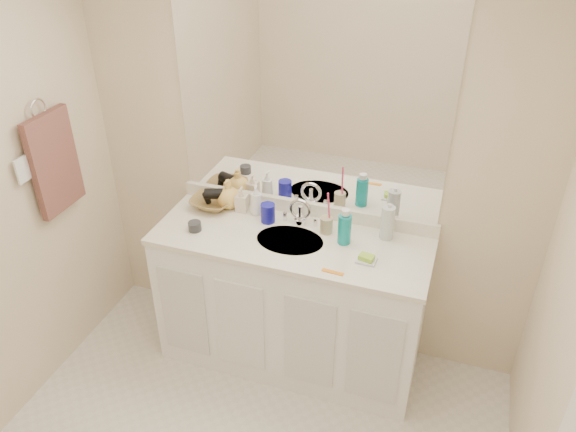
{
  "coord_description": "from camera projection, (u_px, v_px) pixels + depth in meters",
  "views": [
    {
      "loc": [
        0.8,
        -1.36,
        2.59
      ],
      "look_at": [
        0.0,
        0.97,
        1.05
      ],
      "focal_mm": 35.0,
      "sensor_mm": 36.0,
      "label": 1
    }
  ],
  "objects": [
    {
      "name": "dark_jar",
      "position": [
        195.0,
        226.0,
        3.09
      ],
      "size": [
        0.08,
        0.08,
        0.05
      ],
      "primitive_type": "cylinder",
      "rotation": [
        0.0,
        0.0,
        0.18
      ],
      "color": "#2D2F33",
      "rests_on": "countertop"
    },
    {
      "name": "soap_dish",
      "position": [
        366.0,
        260.0,
        2.86
      ],
      "size": [
        0.1,
        0.08,
        0.01
      ],
      "primitive_type": "cube",
      "rotation": [
        0.0,
        0.0,
        -0.04
      ],
      "color": "silver",
      "rests_on": "countertop"
    },
    {
      "name": "backsplash",
      "position": [
        306.0,
        208.0,
        3.23
      ],
      "size": [
        1.52,
        0.03,
        0.08
      ],
      "primitive_type": "cube",
      "color": "white",
      "rests_on": "countertop"
    },
    {
      "name": "toothbrush",
      "position": [
        329.0,
        209.0,
        3.01
      ],
      "size": [
        0.02,
        0.04,
        0.21
      ],
      "primitive_type": "cylinder",
      "rotation": [
        0.14,
        0.0,
        -0.37
      ],
      "color": "#E93D6C",
      "rests_on": "tan_cup"
    },
    {
      "name": "mirror",
      "position": [
        308.0,
        102.0,
        2.9
      ],
      "size": [
        1.48,
        0.01,
        1.2
      ],
      "primitive_type": "cube",
      "color": "white",
      "rests_on": "wall_back"
    },
    {
      "name": "wall_back",
      "position": [
        307.0,
        164.0,
        3.09
      ],
      "size": [
        2.6,
        0.02,
        2.4
      ],
      "primitive_type": "cube",
      "color": "beige",
      "rests_on": "floor"
    },
    {
      "name": "switch_plate",
      "position": [
        22.0,
        170.0,
        2.81
      ],
      "size": [
        0.01,
        0.08,
        0.13
      ],
      "primitive_type": "cube",
      "color": "white",
      "rests_on": "wall_left"
    },
    {
      "name": "sink_basin",
      "position": [
        290.0,
        242.0,
        3.03
      ],
      "size": [
        0.37,
        0.37,
        0.02
      ],
      "primitive_type": "cylinder",
      "color": "silver",
      "rests_on": "countertop"
    },
    {
      "name": "tan_cup",
      "position": [
        326.0,
        225.0,
        3.07
      ],
      "size": [
        0.09,
        0.09,
        0.09
      ],
      "primitive_type": "cylinder",
      "rotation": [
        0.0,
        0.0,
        -0.34
      ],
      "color": "tan",
      "rests_on": "countertop"
    },
    {
      "name": "soap_bottle_yellow",
      "position": [
        229.0,
        194.0,
        3.28
      ],
      "size": [
        0.15,
        0.15,
        0.18
      ],
      "primitive_type": "imported",
      "rotation": [
        0.0,
        0.0,
        -0.11
      ],
      "color": "#F3C55E",
      "rests_on": "countertop"
    },
    {
      "name": "wicker_basket",
      "position": [
        213.0,
        202.0,
        3.31
      ],
      "size": [
        0.27,
        0.27,
        0.06
      ],
      "primitive_type": "imported",
      "rotation": [
        0.0,
        0.0,
        -0.07
      ],
      "color": "olive",
      "rests_on": "countertop"
    },
    {
      "name": "hand_towel",
      "position": [
        55.0,
        163.0,
        2.99
      ],
      "size": [
        0.04,
        0.32,
        0.55
      ],
      "primitive_type": "cube",
      "color": "#502F2A",
      "rests_on": "towel_ring"
    },
    {
      "name": "blue_mug",
      "position": [
        268.0,
        213.0,
        3.16
      ],
      "size": [
        0.09,
        0.09,
        0.11
      ],
      "primitive_type": "cylinder",
      "rotation": [
        0.0,
        0.0,
        -0.07
      ],
      "color": "#17169C",
      "rests_on": "countertop"
    },
    {
      "name": "hair_dryer",
      "position": [
        216.0,
        194.0,
        3.27
      ],
      "size": [
        0.14,
        0.1,
        0.06
      ],
      "primitive_type": "cylinder",
      "rotation": [
        0.0,
        1.57,
        0.34
      ],
      "color": "black",
      "rests_on": "wicker_basket"
    },
    {
      "name": "clear_pump_bottle",
      "position": [
        387.0,
        223.0,
        2.99
      ],
      "size": [
        0.08,
        0.08,
        0.19
      ],
      "primitive_type": "cylinder",
      "rotation": [
        0.0,
        0.0,
        -0.13
      ],
      "color": "silver",
      "rests_on": "countertop"
    },
    {
      "name": "orange_comb",
      "position": [
        333.0,
        272.0,
        2.78
      ],
      "size": [
        0.11,
        0.03,
        0.0
      ],
      "primitive_type": "cube",
      "rotation": [
        0.0,
        0.0,
        -0.07
      ],
      "color": "orange",
      "rests_on": "countertop"
    },
    {
      "name": "countertop",
      "position": [
        291.0,
        240.0,
        3.05
      ],
      "size": [
        1.52,
        0.57,
        0.03
      ],
      "primitive_type": "cube",
      "color": "white",
      "rests_on": "vanity_cabinet"
    },
    {
      "name": "soap_bottle_cream",
      "position": [
        242.0,
        199.0,
        3.25
      ],
      "size": [
        0.07,
        0.07,
        0.15
      ],
      "primitive_type": "imported",
      "rotation": [
        0.0,
        0.0,
        0.07
      ],
      "color": "beige",
      "rests_on": "countertop"
    },
    {
      "name": "faucet",
      "position": [
        300.0,
        215.0,
        3.14
      ],
      "size": [
        0.02,
        0.02,
        0.11
      ],
      "primitive_type": "cylinder",
      "color": "silver",
      "rests_on": "countertop"
    },
    {
      "name": "green_soap",
      "position": [
        366.0,
        257.0,
        2.85
      ],
      "size": [
        0.08,
        0.07,
        0.03
      ],
      "primitive_type": "cube",
      "rotation": [
        0.0,
        0.0,
        -0.2
      ],
      "color": "#9AD433",
      "rests_on": "soap_dish"
    },
    {
      "name": "mouthwash_bottle",
      "position": [
        345.0,
        229.0,
        2.96
      ],
      "size": [
        0.08,
        0.08,
        0.17
      ],
      "primitive_type": "cylinder",
      "rotation": [
        0.0,
        0.0,
        0.09
      ],
      "color": "#0C8F97",
      "rests_on": "countertop"
    },
    {
      "name": "vanity_cabinet",
      "position": [
        291.0,
        302.0,
        3.28
      ],
      "size": [
        1.5,
        0.55,
        0.85
      ],
      "primitive_type": "cube",
      "color": "white",
      "rests_on": "floor"
    },
    {
      "name": "soap_bottle_white",
      "position": [
        256.0,
        200.0,
        3.21
      ],
      "size": [
        0.09,
        0.09,
        0.18
      ],
      "primitive_type": "imported",
      "rotation": [
        0.0,
        0.0,
        0.26
      ],
      "color": "white",
      "rests_on": "countertop"
    },
    {
      "name": "towel_ring",
      "position": [
        38.0,
        109.0,
        2.84
      ],
      "size": [
        0.01,
        0.11,
        0.11
      ],
      "primitive_type": "torus",
      "rotation": [
        0.0,
        1.57,
        0.0
      ],
      "color": "silver",
      "rests_on": "wall_left"
    }
  ]
}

